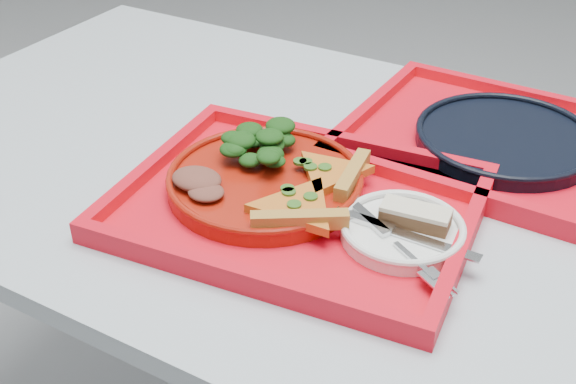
% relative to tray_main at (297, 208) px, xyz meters
% --- Properties ---
extents(table, '(1.60, 0.80, 0.75)m').
position_rel_tray_main_xyz_m(table, '(0.07, 0.10, -0.08)').
color(table, '#A4AFB8').
rests_on(table, ground).
extents(tray_main, '(0.48, 0.39, 0.01)m').
position_rel_tray_main_xyz_m(tray_main, '(0.00, 0.00, 0.00)').
color(tray_main, red).
rests_on(tray_main, table).
extents(tray_far, '(0.46, 0.36, 0.01)m').
position_rel_tray_main_xyz_m(tray_far, '(0.19, 0.29, 0.00)').
color(tray_far, red).
rests_on(tray_far, table).
extents(dinner_plate, '(0.26, 0.26, 0.02)m').
position_rel_tray_main_xyz_m(dinner_plate, '(-0.05, 0.01, 0.02)').
color(dinner_plate, maroon).
rests_on(dinner_plate, tray_main).
extents(side_plate, '(0.15, 0.15, 0.01)m').
position_rel_tray_main_xyz_m(side_plate, '(0.15, 0.00, 0.01)').
color(side_plate, white).
rests_on(side_plate, tray_main).
extents(navy_plate, '(0.26, 0.26, 0.02)m').
position_rel_tray_main_xyz_m(navy_plate, '(0.19, 0.29, 0.01)').
color(navy_plate, black).
rests_on(navy_plate, tray_far).
extents(pizza_slice_a, '(0.17, 0.17, 0.02)m').
position_rel_tray_main_xyz_m(pizza_slice_a, '(0.02, -0.04, 0.03)').
color(pizza_slice_a, orange).
rests_on(pizza_slice_a, dinner_plate).
extents(pizza_slice_b, '(0.14, 0.12, 0.02)m').
position_rel_tray_main_xyz_m(pizza_slice_b, '(0.02, 0.05, 0.03)').
color(pizza_slice_b, orange).
rests_on(pizza_slice_b, dinner_plate).
extents(salad_heap, '(0.10, 0.09, 0.05)m').
position_rel_tray_main_xyz_m(salad_heap, '(-0.10, 0.06, 0.05)').
color(salad_heap, black).
rests_on(salad_heap, dinner_plate).
extents(meat_portion, '(0.07, 0.06, 0.02)m').
position_rel_tray_main_xyz_m(meat_portion, '(-0.12, -0.05, 0.03)').
color(meat_portion, brown).
rests_on(meat_portion, dinner_plate).
extents(dessert_bar, '(0.09, 0.04, 0.02)m').
position_rel_tray_main_xyz_m(dessert_bar, '(0.15, 0.02, 0.03)').
color(dessert_bar, '#452B17').
rests_on(dessert_bar, side_plate).
extents(knife, '(0.19, 0.02, 0.01)m').
position_rel_tray_main_xyz_m(knife, '(0.15, -0.01, 0.02)').
color(knife, silver).
rests_on(knife, side_plate).
extents(fork, '(0.17, 0.11, 0.01)m').
position_rel_tray_main_xyz_m(fork, '(0.15, -0.03, 0.02)').
color(fork, silver).
rests_on(fork, side_plate).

